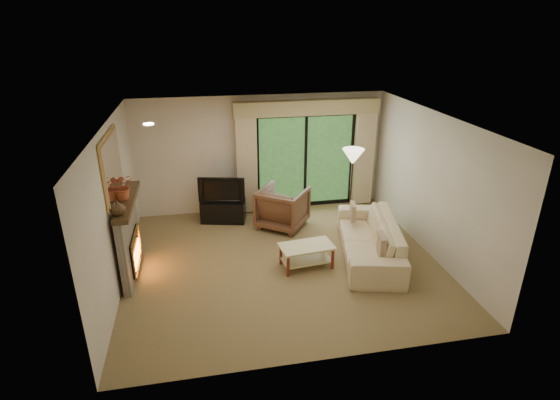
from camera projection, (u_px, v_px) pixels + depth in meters
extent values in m
plane|color=olive|center=(283.00, 262.00, 7.92)|extent=(5.50, 5.50, 0.00)
plane|color=white|center=(284.00, 120.00, 6.91)|extent=(5.50, 5.50, 0.00)
plane|color=beige|center=(261.00, 154.00, 9.68)|extent=(5.00, 0.00, 5.00)
plane|color=beige|center=(325.00, 274.00, 5.15)|extent=(5.00, 0.00, 5.00)
plane|color=beige|center=(114.00, 208.00, 6.93)|extent=(0.00, 5.00, 5.00)
plane|color=beige|center=(432.00, 185.00, 7.90)|extent=(0.00, 5.00, 5.00)
cube|color=tan|center=(247.00, 161.00, 9.51)|extent=(0.45, 0.18, 2.35)
cube|color=tan|center=(364.00, 155.00, 9.98)|extent=(0.45, 0.18, 2.35)
cube|color=tan|center=(308.00, 108.00, 9.33)|extent=(3.20, 0.24, 0.32)
cube|color=black|center=(223.00, 211.00, 9.43)|extent=(1.01, 0.63, 0.47)
imported|color=black|center=(222.00, 189.00, 9.23)|extent=(0.99, 0.35, 0.57)
imported|color=brown|center=(283.00, 208.00, 9.13)|extent=(1.29, 1.30, 0.86)
imported|color=beige|center=(369.00, 238.00, 8.02)|extent=(1.48, 2.59, 0.71)
cube|color=brown|center=(381.00, 245.00, 7.28)|extent=(0.18, 0.38, 0.37)
cube|color=brown|center=(353.00, 212.00, 8.55)|extent=(0.16, 0.35, 0.34)
imported|color=#3C2B18|center=(117.00, 207.00, 6.50)|extent=(0.27, 0.27, 0.24)
imported|color=#AC4B29|center=(122.00, 186.00, 7.02)|extent=(0.42, 0.37, 0.44)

